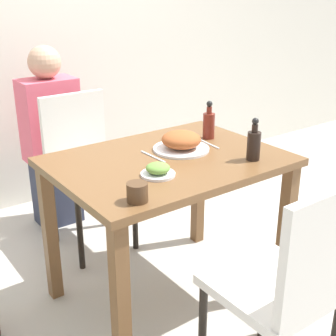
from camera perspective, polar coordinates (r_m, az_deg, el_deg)
The scene contains 13 objects.
ground_plane at distance 2.53m, azimuth -0.00°, elevation -15.08°, with size 16.00×16.00×0.00m, color #B7B2A8.
wall_back at distance 3.38m, azimuth -16.12°, elevation 17.27°, with size 8.00×0.05×2.60m.
dining_table at distance 2.21m, azimuth -0.00°, elevation -1.63°, with size 1.05×0.78×0.76m.
chair_near at distance 1.77m, azimuth 14.66°, elevation -13.17°, with size 0.42×0.42×0.92m.
chair_far at distance 2.81m, azimuth -10.15°, elevation 0.70°, with size 0.42×0.42×0.92m.
food_plate at distance 2.25m, azimuth 1.62°, elevation 3.22°, with size 0.27×0.27×0.09m.
side_plate at distance 1.96m, azimuth -1.23°, elevation -0.28°, with size 0.15×0.15×0.06m.
drink_cup at distance 1.73m, azimuth -3.76°, elevation -2.97°, with size 0.08×0.08×0.07m.
sauce_bottle at distance 2.43m, azimuth 5.00°, elevation 5.36°, with size 0.06×0.06×0.20m.
condiment_bottle at distance 2.15m, azimuth 10.41°, elevation 2.90°, with size 0.06×0.06×0.20m.
fork_utensil at distance 2.18m, azimuth -1.86°, elevation 1.40°, with size 0.01×0.19×0.00m.
spoon_utensil at distance 2.37m, azimuth 4.81°, elevation 3.05°, with size 0.03×0.20×0.00m.
person_figure at distance 3.08m, azimuth -13.97°, elevation 3.37°, with size 0.34×0.22×1.17m.
Camera 1 is at (-1.20, -1.64, 1.52)m, focal length 50.00 mm.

